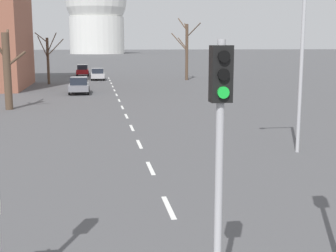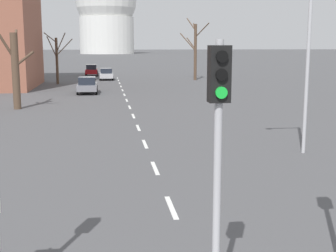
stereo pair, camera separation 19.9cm
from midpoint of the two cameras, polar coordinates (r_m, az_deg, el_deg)
lane_stripe_1 at (r=14.10m, az=-0.34°, el=-9.87°), size 0.16×2.00×0.01m
lane_stripe_2 at (r=18.35m, az=-2.46°, el=-5.15°), size 0.16×2.00×0.01m
lane_stripe_3 at (r=22.71m, az=-3.76°, el=-2.21°), size 0.16×2.00×0.01m
lane_stripe_4 at (r=27.11m, az=-4.64°, el=-0.23°), size 0.16×2.00×0.01m
lane_stripe_5 at (r=31.54m, az=-5.27°, el=1.21°), size 0.16×2.00×0.01m
lane_stripe_6 at (r=35.98m, az=-5.75°, el=2.28°), size 0.16×2.00×0.01m
lane_stripe_7 at (r=40.44m, az=-6.12°, el=3.12°), size 0.16×2.00×0.01m
lane_stripe_8 at (r=44.91m, az=-6.42°, el=3.80°), size 0.16×2.00×0.01m
lane_stripe_9 at (r=49.38m, az=-6.66°, el=4.35°), size 0.16×2.00×0.01m
lane_stripe_10 at (r=53.86m, az=-6.87°, el=4.81°), size 0.16×2.00×0.01m
lane_stripe_11 at (r=58.34m, az=-7.04°, el=5.20°), size 0.16×2.00×0.01m
lane_stripe_12 at (r=62.82m, az=-7.19°, el=5.53°), size 0.16×2.00×0.01m
lane_stripe_13 at (r=67.31m, az=-7.32°, el=5.82°), size 0.16×2.00×0.01m
traffic_signal_centre_tall at (r=8.10m, az=5.66°, el=0.05°), size 0.36×0.34×4.87m
street_lamp_right at (r=21.10m, az=14.80°, el=9.24°), size 2.07×0.36×7.46m
sedan_near_left at (r=72.44m, az=-10.45°, el=6.71°), size 1.86×4.24×1.71m
sedan_near_right at (r=46.56m, az=-10.92°, el=4.91°), size 1.96×4.43×1.63m
sedan_mid_centre at (r=63.86m, az=-8.66°, el=6.27°), size 1.85×3.86×1.57m
bare_tree_left_near at (r=58.25m, az=-14.51°, el=8.06°), size 3.35×2.89×6.17m
bare_tree_right_near at (r=63.25m, az=2.16°, el=9.40°), size 3.27×4.12×8.29m
bare_tree_left_far at (r=36.36m, az=-19.17°, el=6.61°), size 2.43×2.31×5.89m
capitol_dome at (r=237.39m, az=-8.75°, el=13.63°), size 29.60×29.60×41.81m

